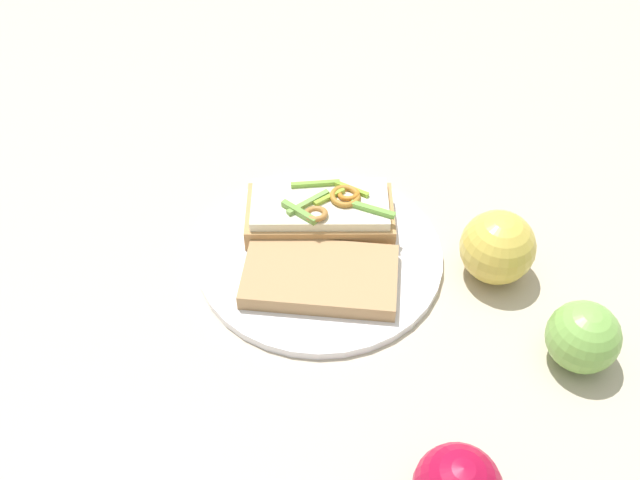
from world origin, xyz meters
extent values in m
plane|color=#BDAD97|center=(0.00, 0.00, 0.00)|extent=(2.00, 2.00, 0.00)
cylinder|color=white|center=(0.00, 0.00, 0.01)|extent=(0.28, 0.28, 0.01)
cube|color=tan|center=(0.02, -0.04, 0.02)|extent=(0.19, 0.15, 0.03)
cube|color=#ECE5C8|center=(0.02, -0.04, 0.04)|extent=(0.18, 0.13, 0.01)
torus|color=#B2773A|center=(0.01, -0.02, 0.05)|extent=(0.03, 0.03, 0.01)
torus|color=#C37323|center=(-0.01, -0.06, 0.05)|extent=(0.04, 0.04, 0.01)
torus|color=#B2772A|center=(-0.01, -0.06, 0.05)|extent=(0.05, 0.05, 0.01)
cube|color=#7AAC3A|center=(0.03, -0.06, 0.05)|extent=(0.05, 0.03, 0.01)
cube|color=#72AF44|center=(-0.04, -0.05, 0.05)|extent=(0.05, 0.01, 0.01)
cube|color=#77A04B|center=(0.03, -0.03, 0.05)|extent=(0.03, 0.05, 0.01)
cube|color=#6F9E42|center=(0.03, -0.01, 0.05)|extent=(0.05, 0.02, 0.01)
cube|color=#8DB331|center=(0.01, -0.05, 0.05)|extent=(0.03, 0.04, 0.01)
cube|color=#89B432|center=(-0.01, -0.07, 0.05)|extent=(0.04, 0.01, 0.01)
cube|color=tan|center=(-0.02, 0.04, 0.02)|extent=(0.19, 0.14, 0.02)
sphere|color=#7BB34E|center=(-0.29, 0.02, 0.04)|extent=(0.10, 0.10, 0.07)
sphere|color=gold|center=(-0.19, -0.06, 0.04)|extent=(0.11, 0.11, 0.08)
camera|label=1|loc=(-0.22, 0.51, 0.62)|focal=40.51mm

